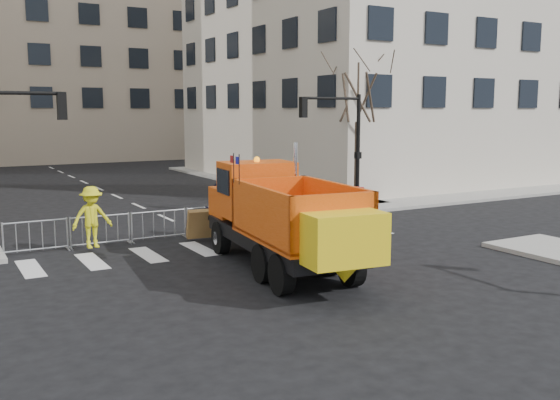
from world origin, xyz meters
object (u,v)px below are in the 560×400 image
cop_a (268,213)px  cop_b (218,210)px  newspaper_box (357,199)px  worker (92,217)px  plow_truck (282,215)px  cop_c (248,213)px

cop_a → cop_b: 1.95m
newspaper_box → worker: bearing=175.4°
plow_truck → newspaper_box: plow_truck is taller
cop_a → newspaper_box: bearing=166.2°
plow_truck → cop_c: (1.33, 4.90, -0.74)m
cop_c → newspaper_box: 6.83m
cop_a → cop_c: 1.05m
cop_c → worker: size_ratio=0.87×
cop_b → worker: 4.62m
cop_b → cop_c: cop_b is taller
plow_truck → cop_b: bearing=3.0°
plow_truck → cop_a: bearing=-16.2°
plow_truck → cop_a: 4.28m
plow_truck → newspaper_box: bearing=-42.1°
cop_a → newspaper_box: size_ratio=1.86×
cop_a → cop_b: bearing=-87.6°
plow_truck → cop_a: (1.63, 3.90, -0.61)m
cop_a → cop_b: size_ratio=1.01×
plow_truck → worker: 6.72m
plow_truck → newspaper_box: (7.86, 6.90, -0.93)m
cop_a → cop_b: (-1.31, 1.45, -0.01)m
plow_truck → cop_b: size_ratio=4.80×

